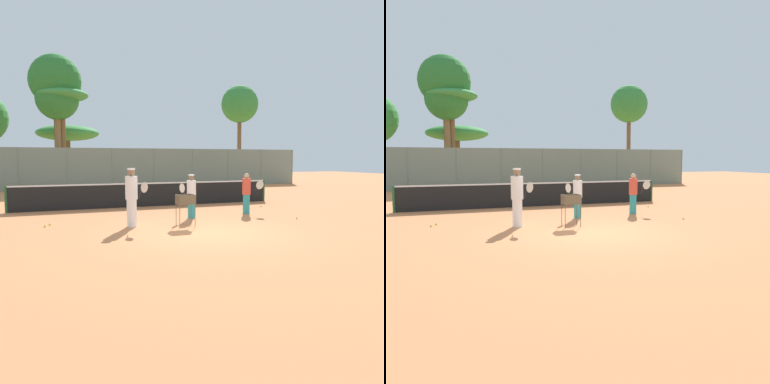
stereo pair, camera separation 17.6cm
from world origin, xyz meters
The scene contains 16 objects.
ground_plane centered at (0.00, 0.00, 0.00)m, with size 80.00×80.00×0.00m, color #D37F4C.
tennis_net centered at (0.00, 6.49, 0.56)m, with size 11.84×0.10×1.07m.
back_fence centered at (0.00, 17.27, 1.44)m, with size 30.81×0.08×2.88m.
tree_1 centered at (-3.16, 19.75, 6.62)m, with size 3.73×3.73×7.27m.
tree_2 centered at (-3.52, 19.75, 6.38)m, with size 3.11×3.11×8.07m.
tree_3 centered at (-2.71, 22.65, 4.17)m, with size 4.98×4.98×4.83m.
tree_4 centered at (11.87, 20.40, 6.90)m, with size 3.29×3.29×8.63m.
tree_5 centered at (-3.62, 19.99, 7.78)m, with size 3.76×3.76×9.73m.
player_white_outfit centered at (0.52, 2.72, 0.82)m, with size 0.79×0.54×1.58m.
player_red_cap centered at (2.94, 3.00, 0.81)m, with size 0.83×0.46×1.58m.
player_yellow_shirt centered at (-1.84, 1.77, 0.96)m, with size 0.61×0.83×1.85m.
ball_cart centered at (-0.24, 1.21, 0.78)m, with size 0.56×0.41×1.02m.
tennis_ball_0 centered at (-4.27, 2.97, 0.03)m, with size 0.07×0.07×0.07m, color #D1E54C.
tennis_ball_1 centered at (3.97, 1.20, 0.03)m, with size 0.07×0.07×0.07m, color #D1E54C.
tennis_ball_2 centered at (-4.42, 2.69, 0.03)m, with size 0.07×0.07×0.07m, color #D1E54C.
tennis_ball_3 centered at (4.50, 4.49, 0.03)m, with size 0.07×0.07×0.07m, color #D1E54C.
Camera 2 is at (-4.07, -9.86, 2.16)m, focal length 35.00 mm.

